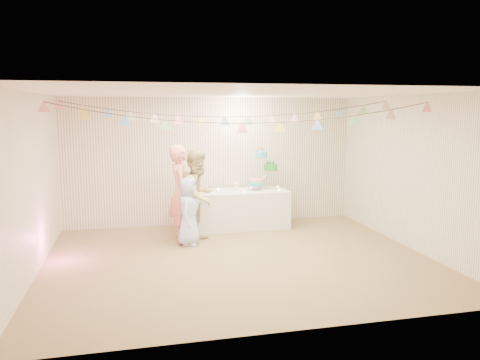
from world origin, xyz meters
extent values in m
plane|color=brown|center=(0.00, 0.00, 0.00)|extent=(6.00, 6.00, 0.00)
plane|color=white|center=(0.00, 0.00, 2.60)|extent=(6.00, 6.00, 0.00)
plane|color=white|center=(0.00, 2.50, 1.30)|extent=(6.00, 6.00, 0.00)
plane|color=white|center=(0.00, -2.50, 1.30)|extent=(6.00, 6.00, 0.00)
plane|color=white|center=(-3.00, 0.00, 1.30)|extent=(5.00, 5.00, 0.00)
plane|color=white|center=(3.00, 0.00, 1.30)|extent=(5.00, 5.00, 0.00)
cube|color=white|center=(0.41, 1.99, 0.38)|extent=(2.01, 0.81, 0.75)
cylinder|color=white|center=(-0.24, 1.94, 0.76)|extent=(0.36, 0.36, 0.02)
imported|color=#E89479|center=(-0.77, 1.37, 0.87)|extent=(0.43, 0.64, 1.74)
imported|color=tan|center=(-0.47, 1.16, 0.83)|extent=(1.01, 1.02, 1.67)
imported|color=#B2CCFC|center=(-0.67, 1.01, 0.60)|extent=(0.57, 0.69, 1.20)
cylinder|color=#FFD88C|center=(-0.39, 1.84, 0.77)|extent=(0.04, 0.04, 0.03)
cylinder|color=#FFD88C|center=(0.06, 2.17, 0.77)|extent=(0.04, 0.04, 0.03)
cylinder|color=#FFD88C|center=(0.51, 1.77, 0.77)|extent=(0.04, 0.04, 0.03)
cylinder|color=#FFD88C|center=(0.76, 2.21, 0.77)|extent=(0.04, 0.04, 0.03)
cylinder|color=#FFD88C|center=(1.23, 1.81, 0.77)|extent=(0.04, 0.04, 0.03)
cylinder|color=#FFD88C|center=(1.31, 2.14, 0.77)|extent=(0.04, 0.04, 0.03)
cylinder|color=#FFD88C|center=(0.94, 2.05, 0.77)|extent=(0.04, 0.04, 0.03)
camera|label=1|loc=(-1.59, -6.96, 2.35)|focal=35.00mm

